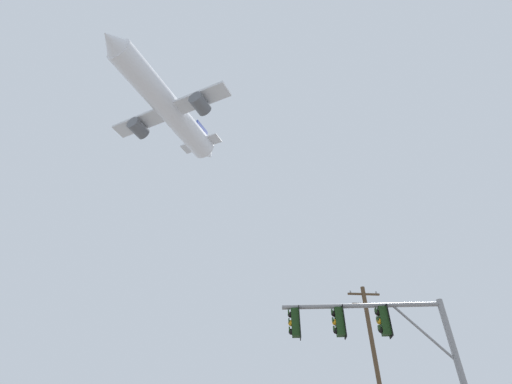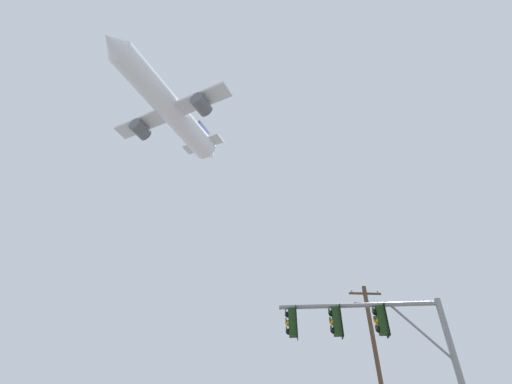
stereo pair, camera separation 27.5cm
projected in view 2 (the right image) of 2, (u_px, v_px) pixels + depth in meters
signal_pole_near at (379, 339)px, 11.84m from camera, size 5.36×0.97×5.57m
utility_pole at (378, 368)px, 22.52m from camera, size 2.20×0.28×10.92m
airplane at (169, 107)px, 45.28m from camera, size 15.16×19.63×5.76m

